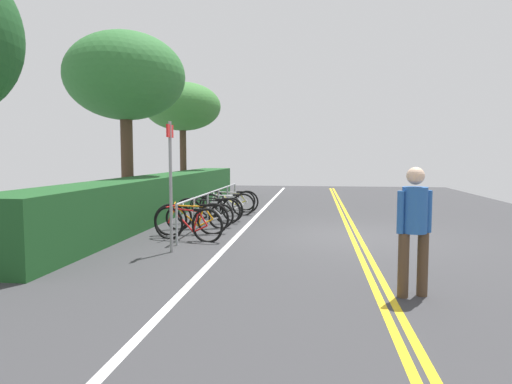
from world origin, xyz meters
The scene contains 18 objects.
ground_plane centered at (0.00, 0.00, -0.03)m, with size 33.93×13.14×0.05m, color #353538.
centre_line_yellow_inner centered at (0.00, -0.08, 0.00)m, with size 30.53×0.10×0.00m, color gold.
centre_line_yellow_outer centered at (0.00, 0.08, 0.00)m, with size 30.53×0.10×0.00m, color gold.
bike_lane_stripe_white centered at (0.00, 2.68, 0.00)m, with size 30.53×0.12×0.00m, color white.
bike_rack centered at (1.82, 3.73, 0.64)m, with size 6.81×0.05×0.87m.
bicycle_0 centered at (-1.00, 3.66, 0.36)m, with size 0.57×1.68×0.78m.
bicycle_1 centered at (-0.28, 3.76, 0.37)m, with size 0.58×1.69×0.78m.
bicycle_2 centered at (0.55, 3.78, 0.32)m, with size 0.65×1.64×0.68m.
bicycle_3 centered at (1.42, 3.79, 0.35)m, with size 0.46×1.78×0.75m.
bicycle_4 centered at (2.23, 3.72, 0.33)m, with size 0.68×1.66×0.71m.
bicycle_5 centered at (3.09, 3.59, 0.34)m, with size 0.55×1.67×0.73m.
bicycle_6 centered at (3.94, 3.64, 0.36)m, with size 0.46×1.83×0.76m.
bicycle_7 centered at (4.65, 3.78, 0.32)m, with size 0.46×1.75×0.69m.
pedestrian centered at (-4.43, -0.36, 0.98)m, with size 0.32×0.47×1.70m.
sign_post_near centered at (-2.20, 3.63, 1.48)m, with size 0.36×0.06×2.48m.
hedge_backdrop centered at (3.32, 5.67, 0.61)m, with size 15.76×1.27×1.23m, color #1C4C21.
tree_mid centered at (2.55, 6.53, 4.15)m, with size 3.53×3.53×5.47m.
tree_far_right centered at (8.44, 6.55, 3.89)m, with size 3.24×3.24×4.94m.
Camera 1 is at (-10.47, 0.91, 1.85)m, focal length 31.81 mm.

